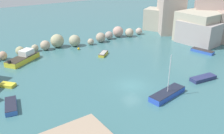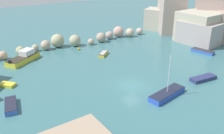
% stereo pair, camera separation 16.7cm
% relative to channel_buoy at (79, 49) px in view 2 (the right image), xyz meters
% --- Properties ---
extents(cove_water, '(160.00, 160.00, 0.00)m').
position_rel_channel_buoy_xyz_m(cove_water, '(-0.35, -18.41, -0.24)').
color(cove_water, '#396A70').
rests_on(cove_water, ground).
extents(cliff_headland_right, '(21.96, 25.67, 11.75)m').
position_rel_channel_buoy_xyz_m(cliff_headland_right, '(30.17, -6.26, 3.51)').
color(cliff_headland_right, tan).
rests_on(cliff_headland_right, ground).
extents(rock_breakwater, '(41.53, 4.43, 2.78)m').
position_rel_channel_buoy_xyz_m(rock_breakwater, '(-3.39, 2.93, 0.89)').
color(rock_breakwater, tan).
rests_on(rock_breakwater, ground).
extents(channel_buoy, '(0.49, 0.49, 0.49)m').
position_rel_channel_buoy_xyz_m(channel_buoy, '(0.00, 0.00, 0.00)').
color(channel_buoy, gold).
rests_on(channel_buoy, cove_water).
extents(moored_boat_0, '(2.37, 2.44, 0.43)m').
position_rel_channel_buoy_xyz_m(moored_boat_0, '(-15.58, -8.93, -0.03)').
color(moored_boat_0, gold).
rests_on(moored_boat_0, cove_water).
extents(moored_boat_1, '(6.09, 2.75, 5.90)m').
position_rel_channel_buoy_xyz_m(moored_boat_1, '(1.74, -23.49, 0.16)').
color(moored_boat_1, blue).
rests_on(moored_boat_1, cove_water).
extents(moored_boat_2, '(6.76, 5.80, 1.88)m').
position_rel_channel_buoy_xyz_m(moored_boat_2, '(-11.02, -0.26, 0.42)').
color(moored_boat_2, yellow).
rests_on(moored_boat_2, cove_water).
extents(moored_boat_3, '(2.33, 4.55, 0.61)m').
position_rel_channel_buoy_xyz_m(moored_boat_3, '(19.86, -14.78, 0.06)').
color(moored_boat_3, '#3056B9').
rests_on(moored_boat_3, cove_water).
extents(moored_boat_4, '(2.04, 4.05, 0.65)m').
position_rel_channel_buoy_xyz_m(moored_boat_4, '(-16.40, -15.21, 0.08)').
color(moored_boat_4, '#345FB6').
rests_on(moored_boat_4, cove_water).
extents(moored_boat_5, '(4.32, 1.86, 0.56)m').
position_rel_channel_buoy_xyz_m(moored_boat_5, '(9.87, -22.84, 0.04)').
color(moored_boat_5, navy).
rests_on(moored_boat_5, cove_water).
extents(moored_boat_7, '(2.93, 2.79, 0.57)m').
position_rel_channel_buoy_xyz_m(moored_boat_7, '(2.62, -5.43, 0.05)').
color(moored_boat_7, yellow).
rests_on(moored_boat_7, cove_water).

